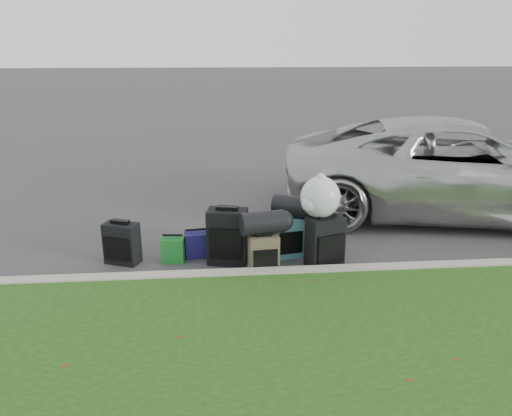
{
  "coord_description": "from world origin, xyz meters",
  "views": [
    {
      "loc": [
        -0.67,
        -6.47,
        2.75
      ],
      "look_at": [
        -0.1,
        0.2,
        0.55
      ],
      "focal_mm": 35.0,
      "sensor_mm": 36.0,
      "label": 1
    }
  ],
  "objects": [
    {
      "name": "duffel_right",
      "position": [
        0.35,
        -0.22,
        0.7
      ],
      "size": [
        0.58,
        0.48,
        0.28
      ],
      "primitive_type": "cylinder",
      "rotation": [
        0.0,
        1.57,
        -0.47
      ],
      "color": "black",
      "rests_on": "suitcase_teal"
    },
    {
      "name": "duffel_left",
      "position": [
        -0.09,
        -0.69,
        0.65
      ],
      "size": [
        0.58,
        0.39,
        0.29
      ],
      "primitive_type": "cylinder",
      "rotation": [
        0.0,
        1.57,
        0.19
      ],
      "color": "black",
      "rests_on": "suitcase_olive"
    },
    {
      "name": "suitcase_large_black_right",
      "position": [
        0.71,
        -0.66,
        0.34
      ],
      "size": [
        0.52,
        0.4,
        0.68
      ],
      "primitive_type": "cube",
      "rotation": [
        0.0,
        0.0,
        0.33
      ],
      "color": "black",
      "rests_on": "ground"
    },
    {
      "name": "trash_bag",
      "position": [
        0.64,
        -0.6,
        0.93
      ],
      "size": [
        0.5,
        0.5,
        0.5
      ],
      "primitive_type": "sphere",
      "color": "silver",
      "rests_on": "suitcase_large_black_right"
    },
    {
      "name": "tote_navy",
      "position": [
        -0.94,
        -0.15,
        0.17
      ],
      "size": [
        0.35,
        0.29,
        0.34
      ],
      "primitive_type": "cube",
      "rotation": [
        0.0,
        0.0,
        0.12
      ],
      "color": "#1B1854",
      "rests_on": "ground"
    },
    {
      "name": "suitcase_small_black",
      "position": [
        -1.91,
        -0.29,
        0.27
      ],
      "size": [
        0.5,
        0.38,
        0.55
      ],
      "primitive_type": "cube",
      "rotation": [
        0.0,
        0.0,
        -0.38
      ],
      "color": "black",
      "rests_on": "ground"
    },
    {
      "name": "suitcase_olive",
      "position": [
        -0.09,
        -0.76,
        0.25
      ],
      "size": [
        0.39,
        0.26,
        0.5
      ],
      "primitive_type": "cube",
      "rotation": [
        0.0,
        0.0,
        0.09
      ],
      "color": "#403927",
      "rests_on": "ground"
    },
    {
      "name": "tote_green",
      "position": [
        -1.24,
        -0.3,
        0.16
      ],
      "size": [
        0.31,
        0.26,
        0.33
      ],
      "primitive_type": "cube",
      "rotation": [
        0.0,
        0.0,
        -0.1
      ],
      "color": "#166621",
      "rests_on": "ground"
    },
    {
      "name": "suitcase_large_black_left",
      "position": [
        -0.52,
        -0.4,
        0.37
      ],
      "size": [
        0.56,
        0.4,
        0.73
      ],
      "primitive_type": "cube",
      "rotation": [
        0.0,
        0.0,
        -0.2
      ],
      "color": "black",
      "rests_on": "ground"
    },
    {
      "name": "suv",
      "position": [
        3.39,
        1.3,
        0.8
      ],
      "size": [
        6.18,
        3.78,
        1.6
      ],
      "primitive_type": "imported",
      "rotation": [
        0.0,
        0.0,
        1.36
      ],
      "color": "#B7B7B2",
      "rests_on": "ground"
    },
    {
      "name": "ground",
      "position": [
        0.0,
        0.0,
        0.0
      ],
      "size": [
        120.0,
        120.0,
        0.0
      ],
      "primitive_type": "plane",
      "color": "#383535",
      "rests_on": "ground"
    },
    {
      "name": "curb",
      "position": [
        0.0,
        -1.0,
        0.07
      ],
      "size": [
        120.0,
        0.18,
        0.15
      ],
      "primitive_type": "cube",
      "color": "#9E937F",
      "rests_on": "ground"
    },
    {
      "name": "suitcase_teal",
      "position": [
        0.29,
        -0.28,
        0.28
      ],
      "size": [
        0.42,
        0.3,
        0.55
      ],
      "primitive_type": "cube",
      "rotation": [
        0.0,
        0.0,
        0.19
      ],
      "color": "teal",
      "rests_on": "ground"
    }
  ]
}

